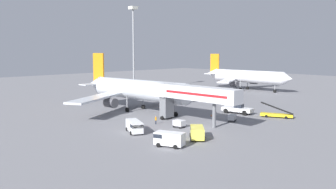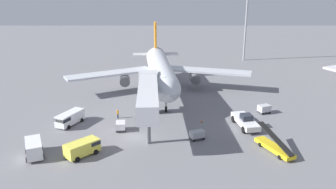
# 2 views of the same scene
# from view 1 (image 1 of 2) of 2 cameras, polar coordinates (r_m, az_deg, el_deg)

# --- Properties ---
(ground_plane) EXTENTS (300.00, 300.00, 0.00)m
(ground_plane) POSITION_cam_1_polar(r_m,az_deg,el_deg) (70.76, 4.78, -5.08)
(ground_plane) COLOR slate
(airplane_at_gate) EXTENTS (40.43, 36.71, 13.66)m
(airplane_at_gate) POSITION_cam_1_polar(r_m,az_deg,el_deg) (88.70, -4.87, 0.76)
(airplane_at_gate) COLOR silver
(airplane_at_gate) RESTS_ON ground
(jet_bridge) EXTENTS (4.16, 19.98, 7.65)m
(jet_bridge) POSITION_cam_1_polar(r_m,az_deg,el_deg) (73.54, 3.51, -0.02)
(jet_bridge) COLOR silver
(jet_bridge) RESTS_ON ground
(pushback_tug) EXTENTS (3.64, 7.48, 2.32)m
(pushback_tug) POSITION_cam_1_polar(r_m,az_deg,el_deg) (86.50, 10.66, -2.22)
(pushback_tug) COLOR white
(pushback_tug) RESTS_ON ground
(belt_loader_truck) EXTENTS (4.30, 6.96, 3.25)m
(belt_loader_truck) POSITION_cam_1_polar(r_m,az_deg,el_deg) (83.68, 16.38, -2.91)
(belt_loader_truck) COLOR yellow
(belt_loader_truck) RESTS_ON ground
(service_van_near_left) EXTENTS (3.68, 4.94, 2.22)m
(service_van_near_left) POSITION_cam_1_polar(r_m,az_deg,el_deg) (56.98, 0.10, -6.76)
(service_van_near_left) COLOR white
(service_van_near_left) RESTS_ON ground
(service_van_rear_left) EXTENTS (4.07, 5.77, 2.12)m
(service_van_rear_left) POSITION_cam_1_polar(r_m,az_deg,el_deg) (66.22, -5.17, -4.86)
(service_van_rear_left) COLOR white
(service_van_rear_left) RESTS_ON ground
(service_van_outer_left) EXTENTS (4.79, 4.83, 2.03)m
(service_van_outer_left) POSITION_cam_1_polar(r_m,az_deg,el_deg) (61.80, 4.50, -5.77)
(service_van_outer_left) COLOR #E5DB4C
(service_van_outer_left) RESTS_ON ground
(baggage_cart_mid_center) EXTENTS (1.65, 2.15, 1.43)m
(baggage_cart_mid_center) POSITION_cam_1_polar(r_m,az_deg,el_deg) (70.34, 1.73, -4.47)
(baggage_cart_mid_center) COLOR #38383D
(baggage_cart_mid_center) RESTS_ON ground
(baggage_cart_near_center) EXTENTS (2.48, 1.95, 1.39)m
(baggage_cart_near_center) POSITION_cam_1_polar(r_m,az_deg,el_deg) (77.17, 9.86, -3.55)
(baggage_cart_near_center) COLOR #38383D
(baggage_cart_near_center) RESTS_ON ground
(baggage_cart_far_center) EXTENTS (2.52, 2.20, 1.52)m
(baggage_cart_far_center) POSITION_cam_1_polar(r_m,az_deg,el_deg) (94.14, 9.25, -1.57)
(baggage_cart_far_center) COLOR #38383D
(baggage_cart_far_center) RESTS_ON ground
(ground_crew_worker_foreground) EXTENTS (0.44, 0.44, 1.66)m
(ground_crew_worker_foreground) POSITION_cam_1_polar(r_m,az_deg,el_deg) (73.30, -1.89, -3.93)
(ground_crew_worker_foreground) COLOR #1E2333
(ground_crew_worker_foreground) RESTS_ON ground
(safety_cone_alpha) EXTENTS (0.31, 0.31, 0.48)m
(safety_cone_alpha) POSITION_cam_1_polar(r_m,az_deg,el_deg) (82.41, 6.67, -3.19)
(safety_cone_alpha) COLOR black
(safety_cone_alpha) RESTS_ON ground
(airplane_background) EXTENTS (35.64, 34.46, 12.80)m
(airplane_background) POSITION_cam_1_polar(r_m,az_deg,el_deg) (134.77, 11.80, 2.74)
(airplane_background) COLOR silver
(airplane_background) RESTS_ON ground
(apron_light_mast) EXTENTS (2.40, 2.40, 29.14)m
(apron_light_mast) POSITION_cam_1_polar(r_m,az_deg,el_deg) (130.01, -5.36, 9.27)
(apron_light_mast) COLOR #93969B
(apron_light_mast) RESTS_ON ground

